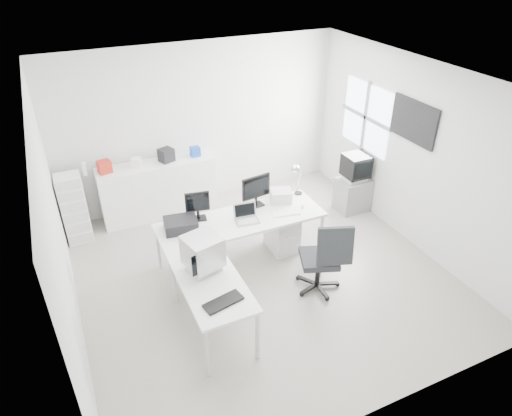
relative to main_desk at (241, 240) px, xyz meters
name	(u,v)px	position (x,y,z in m)	size (l,w,h in m)	color
floor	(262,273)	(0.15, -0.39, -0.38)	(5.00, 5.00, 0.01)	beige
ceiling	(263,81)	(0.15, -0.39, 2.42)	(5.00, 5.00, 0.01)	white
back_wall	(200,125)	(0.15, 2.11, 1.02)	(5.00, 0.02, 2.80)	silver
left_wall	(57,235)	(-2.35, -0.39, 1.02)	(0.02, 5.00, 2.80)	silver
right_wall	(414,155)	(2.65, -0.39, 1.02)	(0.02, 5.00, 2.80)	silver
window	(366,117)	(2.63, 0.81, 1.23)	(0.02, 1.20, 1.10)	white
wall_picture	(414,121)	(2.62, -0.29, 1.52)	(0.04, 0.90, 0.60)	black
main_desk	(241,240)	(0.00, 0.00, 0.00)	(2.40, 0.80, 0.75)	white
side_desk	(213,305)	(-0.85, -1.10, 0.00)	(0.70, 1.40, 0.75)	white
drawer_pedestal	(282,232)	(0.70, 0.05, -0.08)	(0.40, 0.50, 0.60)	white
inkjet_printer	(181,224)	(-0.85, 0.10, 0.45)	(0.44, 0.34, 0.16)	black
lcd_monitor_small	(198,206)	(-0.55, 0.25, 0.59)	(0.34, 0.19, 0.43)	black
lcd_monitor_large	(256,192)	(0.35, 0.25, 0.61)	(0.46, 0.18, 0.48)	black
laptop	(247,214)	(0.05, -0.10, 0.50)	(0.36, 0.38, 0.24)	#B7B7BA
white_keyboard	(286,213)	(0.65, -0.15, 0.38)	(0.42, 0.13, 0.02)	white
white_mouse	(303,206)	(0.95, -0.10, 0.40)	(0.05, 0.05, 0.05)	white
laser_printer	(281,196)	(0.75, 0.22, 0.46)	(0.31, 0.27, 0.18)	silver
desk_lamp	(299,179)	(1.10, 0.30, 0.64)	(0.18, 0.18, 0.53)	silver
crt_monitor	(203,253)	(-0.85, -0.85, 0.61)	(0.41, 0.41, 0.47)	#B7B7BA
black_keyboard	(223,302)	(-0.85, -1.50, 0.39)	(0.45, 0.18, 0.03)	black
office_chair	(319,256)	(0.72, -0.98, 0.17)	(0.63, 0.63, 1.10)	#282A2D
tv_cabinet	(352,194)	(2.37, 0.57, -0.08)	(0.54, 0.44, 0.59)	gray
crt_tv	(356,168)	(2.37, 0.57, 0.44)	(0.50, 0.48, 0.45)	black
sideboard	(158,189)	(-0.76, 1.85, 0.11)	(1.94, 0.48, 0.97)	white
clutter_box_a	(104,167)	(-1.56, 1.85, 0.69)	(0.20, 0.18, 0.20)	#B22719
clutter_box_b	(136,162)	(-1.06, 1.85, 0.67)	(0.15, 0.13, 0.15)	white
clutter_box_c	(166,155)	(-0.56, 1.85, 0.70)	(0.22, 0.20, 0.22)	black
clutter_box_d	(195,152)	(-0.06, 1.85, 0.67)	(0.16, 0.14, 0.16)	#1842AC
clutter_bottle	(84,169)	(-1.86, 1.89, 0.70)	(0.07, 0.07, 0.22)	white
filing_cabinet	(74,208)	(-2.13, 1.67, 0.17)	(0.38, 0.45, 1.09)	white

